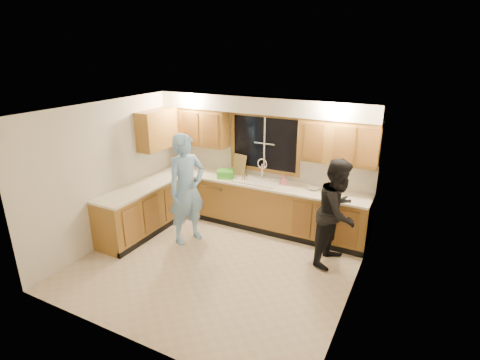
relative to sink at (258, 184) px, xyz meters
name	(u,v)px	position (x,y,z in m)	size (l,w,h in m)	color
floor	(216,264)	(0.00, -1.60, -0.86)	(4.20, 4.20, 0.00)	beige
ceiling	(212,110)	(0.00, -1.60, 1.64)	(4.20, 4.20, 0.00)	white
wall_back	(264,161)	(0.00, 0.30, 0.39)	(4.20, 4.20, 0.00)	silver
wall_left	(111,173)	(-2.10, -1.60, 0.39)	(3.80, 3.80, 0.00)	silver
wall_right	(355,221)	(2.10, -1.60, 0.39)	(3.80, 3.80, 0.00)	silver
base_cabinets_back	(257,205)	(0.00, 0.00, -0.42)	(4.20, 0.60, 0.88)	olive
base_cabinets_left	(142,211)	(-1.80, -1.25, -0.42)	(0.60, 1.90, 0.88)	olive
countertop_back	(257,183)	(0.00, -0.02, 0.04)	(4.20, 0.63, 0.04)	#F2E8CC
countertop_left	(141,188)	(-1.79, -1.25, 0.04)	(0.63, 1.90, 0.04)	#F2E8CC
upper_cabinets_left	(197,126)	(-1.43, 0.13, 0.96)	(1.35, 0.33, 0.75)	olive
upper_cabinets_right	(339,142)	(1.43, 0.13, 0.96)	(1.35, 0.33, 0.75)	olive
upper_cabinets_return	(157,129)	(-1.94, -0.48, 0.96)	(0.33, 0.90, 0.75)	olive
soffit	(262,105)	(0.00, 0.12, 1.49)	(4.20, 0.35, 0.30)	beige
window_frame	(265,143)	(0.00, 0.29, 0.74)	(1.44, 0.03, 1.14)	black
sink	(258,184)	(0.00, 0.00, 0.00)	(0.86, 0.52, 0.57)	white
dishwasher	(219,199)	(-0.85, -0.01, -0.45)	(0.60, 0.56, 0.82)	white
stove	(120,222)	(-1.80, -1.82, -0.41)	(0.58, 0.75, 0.90)	white
man	(187,189)	(-0.86, -1.11, 0.12)	(0.72, 0.47, 1.97)	#78ADE2
woman	(337,212)	(1.67, -0.62, 0.01)	(0.85, 0.66, 1.75)	black
knife_block	(185,163)	(-1.71, 0.04, 0.17)	(0.13, 0.11, 0.23)	brown
cutting_board	(239,165)	(-0.51, 0.22, 0.26)	(0.31, 0.02, 0.41)	tan
dish_crate	(226,174)	(-0.67, -0.07, 0.13)	(0.31, 0.29, 0.14)	green
soap_bottle	(284,180)	(0.50, 0.07, 0.15)	(0.08, 0.09, 0.19)	#EA5985
bowl	(313,189)	(1.07, 0.05, 0.08)	(0.19, 0.19, 0.05)	silver
can_left	(246,178)	(-0.21, -0.08, 0.11)	(0.06, 0.06, 0.11)	#BEAD92
can_right	(243,178)	(-0.26, -0.11, 0.11)	(0.06, 0.06, 0.12)	#BEAD92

